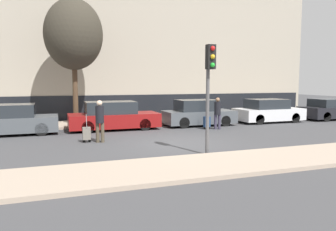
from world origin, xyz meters
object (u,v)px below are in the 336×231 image
(trolley_left, at_px, (87,133))
(pedestrian_left, at_px, (100,119))
(trolley_right, at_px, (207,122))
(parked_car_0, at_px, (13,120))
(parked_car_4, at_px, (331,110))
(traffic_light, at_px, (209,77))
(bare_tree_near_crossing, at_px, (74,35))
(parked_car_3, at_px, (268,111))
(parked_car_1, at_px, (113,117))
(pedestrian_right, at_px, (218,111))
(parked_car_2, at_px, (198,114))

(trolley_left, bearing_deg, pedestrian_left, -18.01)
(trolley_right, bearing_deg, parked_car_0, 170.95)
(parked_car_4, distance_m, traffic_light, 14.26)
(trolley_left, distance_m, trolley_right, 6.54)
(pedestrian_left, xyz_separation_m, bare_tree_near_crossing, (-0.61, 5.25, 4.02))
(trolley_left, xyz_separation_m, bare_tree_near_crossing, (-0.09, 5.08, 4.63))
(parked_car_3, bearing_deg, bare_tree_near_crossing, 170.71)
(parked_car_1, bearing_deg, parked_car_3, 0.11)
(parked_car_1, relative_size, pedestrian_right, 2.77)
(parked_car_3, bearing_deg, traffic_light, -137.04)
(parked_car_0, distance_m, parked_car_2, 9.56)
(parked_car_2, xyz_separation_m, trolley_left, (-6.50, -3.24, -0.30))
(parked_car_0, xyz_separation_m, parked_car_4, (19.07, -0.14, -0.03))
(parked_car_0, distance_m, trolley_left, 4.45)
(parked_car_0, bearing_deg, traffic_light, -46.16)
(parked_car_0, height_order, parked_car_2, parked_car_2)
(pedestrian_right, distance_m, trolley_right, 0.78)
(parked_car_3, distance_m, pedestrian_left, 11.22)
(parked_car_2, distance_m, bare_tree_near_crossing, 8.10)
(parked_car_3, bearing_deg, parked_car_2, 179.99)
(parked_car_3, xyz_separation_m, trolley_right, (-4.90, -1.51, -0.27))
(parked_car_3, height_order, pedestrian_left, pedestrian_left)
(trolley_left, distance_m, traffic_light, 5.74)
(trolley_right, xyz_separation_m, traffic_light, (-2.64, -5.52, 2.25))
(traffic_light, bearing_deg, parked_car_3, 42.96)
(parked_car_1, xyz_separation_m, parked_car_3, (9.56, 0.02, -0.02))
(pedestrian_right, distance_m, bare_tree_near_crossing, 8.77)
(parked_car_0, bearing_deg, pedestrian_left, -43.41)
(parked_car_0, distance_m, pedestrian_left, 4.94)
(parked_car_0, distance_m, pedestrian_right, 10.03)
(parked_car_1, bearing_deg, pedestrian_left, -108.48)
(parked_car_0, bearing_deg, trolley_left, -46.46)
(parked_car_1, distance_m, parked_car_4, 14.35)
(parked_car_2, height_order, parked_car_3, parked_car_2)
(parked_car_2, distance_m, traffic_light, 7.83)
(parked_car_4, relative_size, pedestrian_right, 2.45)
(parked_car_4, bearing_deg, parked_car_2, 179.04)
(pedestrian_left, height_order, trolley_right, pedestrian_left)
(parked_car_1, distance_m, pedestrian_right, 5.44)
(parked_car_1, distance_m, traffic_light, 7.55)
(parked_car_1, height_order, trolley_right, parked_car_1)
(parked_car_0, distance_m, parked_car_3, 14.27)
(parked_car_3, height_order, trolley_right, parked_car_3)
(parked_car_1, relative_size, traffic_light, 1.24)
(trolley_right, bearing_deg, parked_car_2, 82.62)
(parked_car_3, bearing_deg, parked_car_4, -1.89)
(parked_car_4, distance_m, trolley_right, 9.80)
(parked_car_1, height_order, parked_car_2, parked_car_1)
(parked_car_2, bearing_deg, parked_car_1, -179.78)
(parked_car_2, height_order, pedestrian_right, pedestrian_right)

